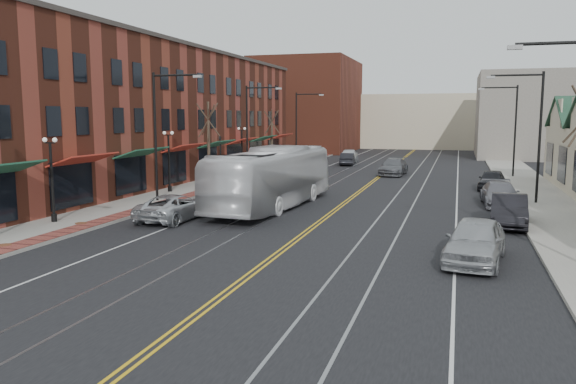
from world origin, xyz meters
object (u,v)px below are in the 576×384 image
Objects in this scene: parked_car_b at (509,210)px; parked_car_d at (492,180)px; parked_car_a at (475,241)px; parked_car_c at (500,194)px; parked_suv at (174,207)px; transit_bus at (272,178)px.

parked_car_b is 14.50m from parked_car_d.
parked_car_d is (-0.05, 14.50, -0.04)m from parked_car_b.
parked_car_a reaches higher than parked_car_c.
parked_suv is 15.65m from parked_car_a.
parked_car_b reaches higher than parked_car_c.
parked_suv is 1.04× the size of parked_car_b.
parked_car_b is at bearing 85.11° from parked_car_a.
parked_car_a is 8.11m from parked_car_b.
parked_car_a reaches higher than parked_suv.
parked_car_b is (13.10, -1.85, -1.02)m from transit_bus.
parked_car_b is 0.95× the size of parked_car_c.
transit_bus is 18.20m from parked_car_d.
parked_car_c is at bearing 93.58° from parked_car_b.
parked_car_a reaches higher than parked_car_b.
transit_bus is 2.59× the size of parked_suv.
parked_suv is 1.02× the size of parked_car_a.
parked_car_d is (-0.05, 8.00, 0.01)m from parked_car_c.
parked_car_b is at bearing 176.18° from transit_bus.
transit_bus reaches higher than parked_car_b.
parked_car_c is at bearing 90.81° from parked_car_a.
transit_bus reaches higher than parked_car_c.
parked_car_d is at bearing 87.23° from parked_car_c.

